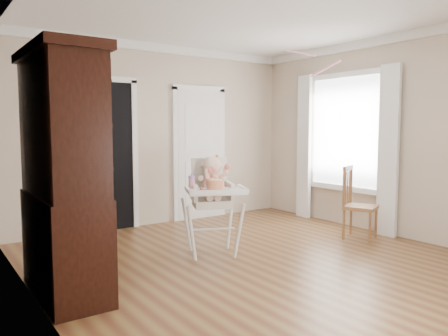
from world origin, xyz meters
TOP-DOWN VIEW (x-y plane):
  - floor at (0.00, 0.00)m, footprint 5.00×5.00m
  - ceiling at (0.00, 0.00)m, footprint 5.00×5.00m
  - wall_back at (0.00, 2.50)m, footprint 4.50×0.00m
  - wall_left at (-2.25, 0.00)m, footprint 0.00×5.00m
  - wall_right at (2.25, 0.00)m, footprint 0.00×5.00m
  - crown_molding at (0.00, 0.00)m, footprint 4.50×5.00m
  - doorway at (-0.90, 2.48)m, footprint 1.06×0.05m
  - closet_door at (0.70, 2.48)m, footprint 0.96×0.09m
  - window_right at (2.18, 0.80)m, footprint 0.13×1.84m
  - high_chair at (-0.28, 0.63)m, footprint 0.90×0.99m
  - baby at (-0.26, 0.66)m, footprint 0.31×0.33m
  - cake at (-0.38, 0.40)m, footprint 0.24×0.24m
  - sippy_cup at (-0.53, 0.65)m, footprint 0.08×0.08m
  - china_cabinet at (-1.99, 0.36)m, footprint 0.56×1.26m
  - dining_chair at (1.71, 0.15)m, footprint 0.51×0.51m
  - streamer at (0.99, 0.54)m, footprint 0.09×0.49m

SIDE VIEW (x-z plane):
  - floor at x=0.00m, z-range 0.00..0.00m
  - dining_chair at x=1.71m, z-range -0.03..0.92m
  - high_chair at x=-0.28m, z-range 0.13..1.27m
  - cake at x=-0.38m, z-range 0.79..0.90m
  - sippy_cup at x=-0.53m, z-range 0.77..0.96m
  - baby at x=-0.26m, z-range 0.61..1.13m
  - closet_door at x=0.70m, z-range -0.04..2.09m
  - china_cabinet at x=-1.99m, z-range 0.00..2.13m
  - doorway at x=-0.90m, z-range 0.00..2.22m
  - window_right at x=2.18m, z-range 0.14..2.44m
  - wall_back at x=0.00m, z-range -0.90..3.60m
  - wall_left at x=-2.25m, z-range -1.15..3.85m
  - wall_right at x=2.25m, z-range -1.15..3.85m
  - streamer at x=0.99m, z-range 2.33..2.48m
  - crown_molding at x=0.00m, z-range 2.58..2.70m
  - ceiling at x=0.00m, z-range 2.70..2.70m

